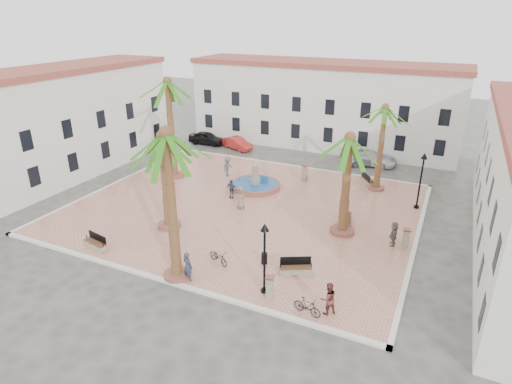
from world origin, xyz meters
TOP-DOWN VIEW (x-y plane):
  - ground at (0.00, 0.00)m, footprint 120.00×120.00m
  - plaza at (0.00, 0.00)m, footprint 26.00×22.00m
  - kerb_n at (0.00, 11.00)m, footprint 26.30×0.30m
  - kerb_s at (0.00, -11.00)m, footprint 26.30×0.30m
  - kerb_e at (13.00, 0.00)m, footprint 0.30×22.30m
  - kerb_w at (-13.00, 0.00)m, footprint 0.30×22.30m
  - building_north at (-0.00, 19.99)m, footprint 30.40×7.40m
  - building_west at (-19.00, 0.00)m, footprint 6.40×24.40m
  - fountain at (-0.95, 3.97)m, footprint 4.41×4.41m
  - palm_nw at (-9.03, 3.29)m, footprint 5.77×5.77m
  - palm_sw at (-3.40, -5.37)m, footprint 5.33×5.33m
  - palm_s at (0.80, -10.40)m, footprint 5.12×5.12m
  - palm_e at (8.12, -0.91)m, footprint 5.64×5.64m
  - palm_ne at (8.76, 8.22)m, footprint 4.60×4.60m
  - bench_s at (-5.91, -9.96)m, footprint 1.94×0.91m
  - bench_se at (6.97, -7.19)m, footprint 2.00×1.44m
  - bench_e at (8.05, 0.64)m, footprint 1.03×2.09m
  - bench_ne at (7.84, 9.06)m, footprint 1.59×1.96m
  - lamppost_s at (6.01, -9.59)m, footprint 0.46×0.46m
  - lamppost_e at (12.40, 5.61)m, footprint 0.49×0.49m
  - bollard_se at (6.46, -9.89)m, footprint 0.56×0.56m
  - bollard_n at (2.38, 7.58)m, footprint 0.65×0.65m
  - bollard_e at (12.40, -1.21)m, footprint 0.55×0.55m
  - litter_bin at (4.83, -6.96)m, footprint 0.38×0.38m
  - cyclist_a at (1.58, -10.40)m, footprint 0.74×0.58m
  - bicycle_a at (2.26, -8.10)m, footprint 1.75×1.17m
  - cyclist_b at (9.69, -9.87)m, footprint 1.10×1.09m
  - bicycle_b at (8.78, -10.40)m, footprint 1.63×0.74m
  - pedestrian_fountain_a at (-0.17, -0.34)m, footprint 0.88×0.59m
  - pedestrian_fountain_b at (-1.81, 1.17)m, footprint 0.97×0.47m
  - pedestrian_north at (-4.57, 5.58)m, footprint 0.86×1.29m
  - pedestrian_east at (11.61, -1.22)m, footprint 0.55×1.57m
  - car_black at (-12.13, 14.28)m, footprint 4.46×1.91m
  - car_red at (-8.01, 14.10)m, footprint 4.25×2.82m
  - car_silver at (6.87, 14.92)m, footprint 5.67×4.00m
  - car_white at (7.09, 14.97)m, footprint 4.75×2.52m

SIDE VIEW (x-z plane):
  - ground at x=0.00m, z-range 0.00..0.00m
  - plaza at x=0.00m, z-range 0.00..0.15m
  - kerb_n at x=0.00m, z-range 0.00..0.16m
  - kerb_s at x=0.00m, z-range 0.00..0.16m
  - kerb_e at x=13.00m, z-range 0.00..0.16m
  - kerb_w at x=-13.00m, z-range 0.00..0.16m
  - bench_s at x=-5.91m, z-range -0.06..0.92m
  - bench_se at x=6.97m, z-range -0.07..0.95m
  - bench_ne at x=7.84m, z-range -0.08..0.96m
  - bench_e at x=8.05m, z-range -0.08..0.98m
  - fountain at x=-0.95m, z-range -0.68..1.60m
  - litter_bin at x=4.83m, z-range 0.15..0.88m
  - bicycle_a at x=2.26m, z-range 0.15..1.02m
  - bicycle_b at x=8.78m, z-range 0.15..1.10m
  - car_white at x=7.09m, z-range 0.00..1.27m
  - car_red at x=-8.01m, z-range 0.00..1.33m
  - car_black at x=-12.13m, z-range 0.00..1.50m
  - car_silver at x=6.87m, z-range 0.00..1.52m
  - bollard_se at x=6.46m, z-range 0.17..1.47m
  - bollard_e at x=12.40m, z-range 0.17..1.52m
  - bollard_n at x=2.38m, z-range 0.18..1.71m
  - pedestrian_fountain_b at x=-1.81m, z-range 0.15..1.75m
  - pedestrian_east at x=11.61m, z-range 0.15..1.83m
  - pedestrian_fountain_a at x=-0.17m, z-range 0.15..1.92m
  - cyclist_b at x=9.69m, z-range 0.15..1.94m
  - cyclist_a at x=1.58m, z-range 0.15..1.95m
  - pedestrian_north at x=-4.57m, z-range 0.15..2.01m
  - lamppost_s at x=6.01m, z-range 0.90..5.13m
  - lamppost_e at x=12.40m, z-range 0.95..5.49m
  - building_north at x=0.00m, z-range 0.02..9.52m
  - building_west at x=-19.00m, z-range 0.02..10.02m
  - palm_sw at x=-3.40m, z-range 2.49..9.61m
  - palm_e at x=8.12m, z-range 2.51..9.79m
  - palm_ne at x=8.76m, z-range 2.80..10.30m
  - palm_s at x=0.80m, z-range 3.39..12.39m
  - palm_nw at x=-9.03m, z-range 3.39..12.60m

